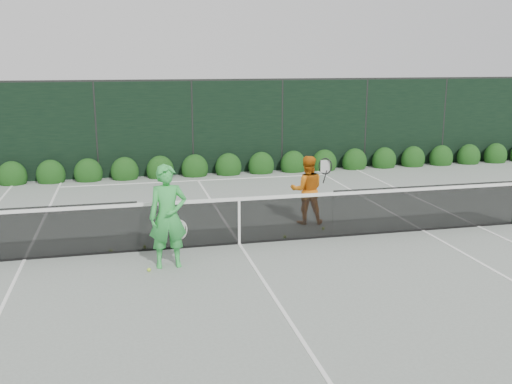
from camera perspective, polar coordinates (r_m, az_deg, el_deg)
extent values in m
plane|color=gray|center=(11.65, -1.68, -5.23)|extent=(80.00, 80.00, 0.00)
cube|color=black|center=(11.47, -22.78, -3.93)|extent=(4.40, 0.01, 1.02)
cube|color=black|center=(11.51, -1.70, -2.96)|extent=(4.00, 0.01, 0.96)
cube|color=black|center=(12.97, 16.80, -1.55)|extent=(4.40, 0.01, 1.02)
cube|color=white|center=(11.39, -1.71, -0.72)|extent=(12.80, 0.03, 0.07)
cube|color=black|center=(11.64, -1.68, -5.14)|extent=(12.80, 0.02, 0.04)
cube|color=white|center=(11.51, -1.70, -3.07)|extent=(0.05, 0.03, 0.91)
imported|color=green|center=(10.28, -8.80, -2.44)|extent=(0.69, 0.46, 1.87)
torus|color=silver|center=(10.48, -7.69, -3.77)|extent=(0.30, 0.06, 0.30)
cylinder|color=black|center=(10.55, -7.65, -5.02)|extent=(0.10, 0.03, 0.30)
imported|color=#D06911|center=(12.97, 5.12, 0.21)|extent=(0.86, 0.72, 1.56)
torus|color=black|center=(12.78, 6.94, 2.58)|extent=(0.29, 0.14, 0.30)
cylinder|color=black|center=(12.83, 6.91, 1.52)|extent=(0.10, 0.03, 0.30)
cube|color=white|center=(13.78, 21.32, -3.21)|extent=(0.06, 23.77, 0.01)
cube|color=white|center=(11.60, -22.15, -6.28)|extent=(0.06, 23.77, 0.01)
cube|color=white|center=(13.06, 16.34, -3.70)|extent=(0.06, 23.77, 0.01)
cube|color=white|center=(23.12, -7.60, 3.90)|extent=(11.03, 0.06, 0.01)
cube|color=white|center=(17.76, -5.82, 1.16)|extent=(8.23, 0.06, 0.01)
cube|color=white|center=(11.65, -1.68, -5.20)|extent=(0.06, 12.80, 0.01)
cube|color=black|center=(18.59, -6.37, 6.35)|extent=(32.00, 0.06, 3.00)
cube|color=#262826|center=(18.48, -6.49, 11.07)|extent=(32.00, 0.06, 0.06)
cylinder|color=#262826|center=(18.48, -15.69, 5.91)|extent=(0.08, 0.08, 3.00)
cylinder|color=#262826|center=(18.59, -6.37, 6.35)|extent=(0.08, 0.08, 3.00)
cylinder|color=#262826|center=(19.18, 2.62, 6.62)|extent=(0.08, 0.08, 3.00)
cylinder|color=#262826|center=(20.20, 10.89, 6.73)|extent=(0.08, 0.08, 3.00)
cylinder|color=#262826|center=(21.59, 18.24, 6.71)|extent=(0.08, 0.08, 3.00)
ellipsoid|color=black|center=(18.61, -23.19, 1.42)|extent=(0.86, 0.65, 0.94)
ellipsoid|color=black|center=(18.45, -19.83, 1.61)|extent=(0.86, 0.65, 0.94)
ellipsoid|color=black|center=(18.35, -16.42, 1.80)|extent=(0.86, 0.65, 0.94)
ellipsoid|color=black|center=(18.31, -12.99, 1.98)|extent=(0.86, 0.65, 0.94)
ellipsoid|color=black|center=(18.34, -9.55, 2.16)|extent=(0.86, 0.65, 0.94)
ellipsoid|color=black|center=(18.44, -6.14, 2.32)|extent=(0.86, 0.65, 0.94)
ellipsoid|color=black|center=(18.61, -2.78, 2.48)|extent=(0.86, 0.65, 0.94)
ellipsoid|color=black|center=(18.83, 0.52, 2.62)|extent=(0.86, 0.65, 0.94)
ellipsoid|color=black|center=(19.12, 3.73, 2.75)|extent=(0.86, 0.65, 0.94)
ellipsoid|color=black|center=(19.46, 6.83, 2.87)|extent=(0.86, 0.65, 0.94)
ellipsoid|color=black|center=(19.86, 9.82, 2.98)|extent=(0.86, 0.65, 0.94)
ellipsoid|color=black|center=(20.31, 12.69, 3.07)|extent=(0.86, 0.65, 0.94)
ellipsoid|color=black|center=(20.81, 15.42, 3.16)|extent=(0.86, 0.65, 0.94)
ellipsoid|color=black|center=(21.36, 18.02, 3.23)|extent=(0.86, 0.65, 0.94)
ellipsoid|color=black|center=(21.94, 20.49, 3.29)|extent=(0.86, 0.65, 0.94)
ellipsoid|color=black|center=(22.57, 22.82, 3.35)|extent=(0.86, 0.65, 0.94)
sphere|color=#BDED34|center=(11.59, -11.07, -5.41)|extent=(0.07, 0.07, 0.07)
sphere|color=#BDED34|center=(11.86, -7.56, -4.83)|extent=(0.07, 0.07, 0.07)
sphere|color=#BDED34|center=(11.49, -14.31, -5.74)|extent=(0.07, 0.07, 0.07)
sphere|color=#BDED34|center=(12.67, 6.73, -3.63)|extent=(0.07, 0.07, 0.07)
sphere|color=#BDED34|center=(10.36, -10.65, -7.65)|extent=(0.07, 0.07, 0.07)
sphere|color=#BDED34|center=(12.36, -9.09, -4.13)|extent=(0.07, 0.07, 0.07)
sphere|color=#BDED34|center=(12.02, 2.89, -4.48)|extent=(0.07, 0.07, 0.07)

